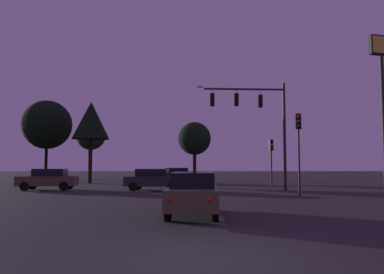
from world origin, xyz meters
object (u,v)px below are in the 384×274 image
(car_nearside_lane, at_px, (193,193))
(car_far_lane, at_px, (176,175))
(store_sign_illuminated, at_px, (382,81))
(car_crossing_left, at_px, (154,179))
(traffic_light_corner_right, at_px, (299,138))
(tree_left_far, at_px, (91,121))
(traffic_light_corner_left, at_px, (271,153))
(tree_center_horizon, at_px, (47,125))
(tree_behind_sign, at_px, (194,139))
(car_crossing_right, at_px, (48,179))
(tree_right_cluster, at_px, (91,136))
(traffic_signal_mast_arm, at_px, (257,114))

(car_nearside_lane, height_order, car_far_lane, same)
(car_far_lane, distance_m, store_sign_illuminated, 22.48)
(car_nearside_lane, xyz_separation_m, car_crossing_left, (-2.54, 13.31, -0.00))
(traffic_light_corner_right, relative_size, tree_left_far, 0.59)
(car_nearside_lane, xyz_separation_m, store_sign_illuminated, (9.56, 5.08, 5.17))
(traffic_light_corner_left, height_order, traffic_light_corner_right, traffic_light_corner_right)
(tree_center_horizon, bearing_deg, traffic_light_corner_right, -41.49)
(traffic_light_corner_right, height_order, tree_behind_sign, tree_behind_sign)
(traffic_light_corner_left, xyz_separation_m, car_nearside_lane, (-6.52, -16.72, -1.94))
(traffic_light_corner_right, height_order, car_nearside_lane, traffic_light_corner_right)
(traffic_light_corner_left, xyz_separation_m, car_crossing_right, (-16.62, -2.87, -1.94))
(traffic_light_corner_left, xyz_separation_m, store_sign_illuminated, (3.04, -11.63, 3.23))
(car_crossing_left, xyz_separation_m, car_crossing_right, (-7.56, 0.54, 0.00))
(car_nearside_lane, height_order, car_crossing_right, same)
(car_crossing_right, relative_size, tree_left_far, 0.51)
(car_nearside_lane, relative_size, tree_center_horizon, 0.51)
(traffic_light_corner_right, height_order, tree_right_cluster, tree_right_cluster)
(traffic_signal_mast_arm, relative_size, traffic_light_corner_right, 1.59)
(car_crossing_left, bearing_deg, store_sign_illuminated, -34.22)
(store_sign_illuminated, xyz_separation_m, tree_left_far, (-19.37, 19.24, 0.24))
(traffic_light_corner_right, bearing_deg, tree_right_cluster, 124.96)
(car_far_lane, relative_size, tree_left_far, 0.52)
(traffic_signal_mast_arm, xyz_separation_m, traffic_light_corner_right, (1.51, -4.60, -2.02))
(traffic_signal_mast_arm, distance_m, tree_behind_sign, 19.77)
(car_nearside_lane, distance_m, store_sign_illuminated, 12.00)
(traffic_light_corner_right, relative_size, store_sign_illuminated, 0.58)
(car_crossing_left, height_order, car_far_lane, same)
(car_crossing_left, bearing_deg, tree_center_horizon, 132.13)
(tree_behind_sign, bearing_deg, tree_center_horizon, -163.05)
(traffic_light_corner_right, distance_m, tree_center_horizon, 28.92)
(car_crossing_left, bearing_deg, traffic_light_corner_right, -29.41)
(car_crossing_left, relative_size, store_sign_illuminated, 0.51)
(car_crossing_left, height_order, tree_left_far, tree_left_far)
(car_nearside_lane, bearing_deg, car_crossing_left, 100.80)
(car_crossing_left, xyz_separation_m, tree_behind_sign, (3.24, 18.99, 4.18))
(car_crossing_right, relative_size, tree_right_cluster, 0.56)
(car_nearside_lane, bearing_deg, tree_center_horizon, 119.16)
(car_nearside_lane, relative_size, car_crossing_left, 1.07)
(traffic_light_corner_left, bearing_deg, car_far_lane, 136.85)
(car_far_lane, bearing_deg, car_nearside_lane, -86.87)
(traffic_light_corner_left, height_order, tree_center_horizon, tree_center_horizon)
(car_nearside_lane, relative_size, tree_behind_sign, 0.64)
(car_nearside_lane, distance_m, tree_center_horizon, 31.85)
(traffic_signal_mast_arm, relative_size, tree_right_cluster, 1.01)
(traffic_signal_mast_arm, xyz_separation_m, traffic_light_corner_left, (1.78, 3.77, -2.64))
(traffic_light_corner_left, height_order, car_crossing_left, traffic_light_corner_left)
(tree_left_far, bearing_deg, traffic_light_corner_right, -44.83)
(traffic_signal_mast_arm, xyz_separation_m, tree_behind_sign, (-4.04, 19.35, -0.40))
(traffic_light_corner_left, distance_m, tree_center_horizon, 24.54)
(tree_center_horizon, bearing_deg, store_sign_illuminated, -41.94)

